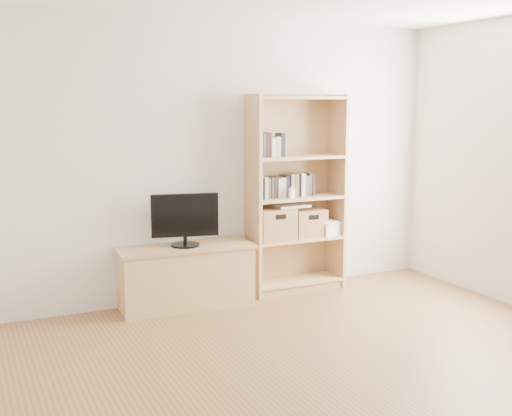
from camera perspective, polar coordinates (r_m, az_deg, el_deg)
floor at (r=4.27m, az=10.67°, el=-16.41°), size 4.50×5.00×0.01m
back_wall at (r=6.06m, az=-2.93°, el=4.24°), size 4.50×0.02×2.60m
tv_stand at (r=5.88m, az=-6.25°, el=-6.18°), size 1.21×0.52×0.54m
bookshelf at (r=6.25m, az=3.61°, el=1.24°), size 0.96×0.34×1.92m
television at (r=5.76m, az=-6.34°, el=-1.09°), size 0.60×0.17×0.47m
books_row_mid at (r=6.26m, az=3.52°, el=2.04°), size 0.79×0.16×0.21m
books_row_upper at (r=6.12m, az=1.80°, el=5.61°), size 0.41×0.15×0.22m
baby_monitor at (r=6.10m, az=3.22°, el=1.31°), size 0.06×0.04×0.10m
basket_left at (r=6.17m, az=1.52°, el=-1.42°), size 0.38×0.32×0.31m
basket_right at (r=6.35m, az=4.53°, el=-1.30°), size 0.33×0.28×0.27m
laptop at (r=6.23m, az=3.11°, el=0.22°), size 0.33×0.23×0.03m
magazine_stack at (r=6.47m, az=6.17°, el=-1.78°), size 0.22×0.30×0.13m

